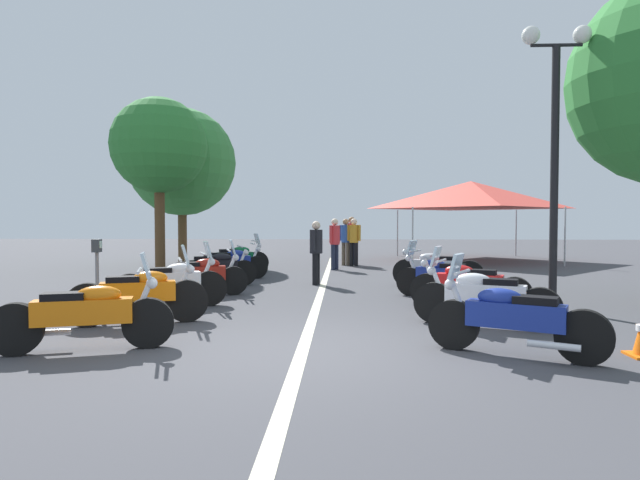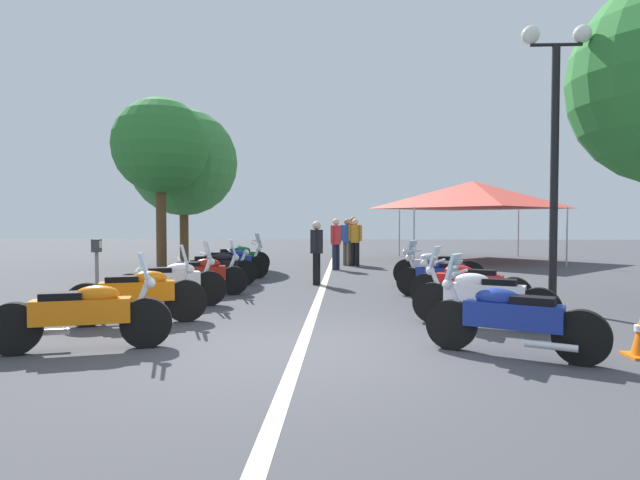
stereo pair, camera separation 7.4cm
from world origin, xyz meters
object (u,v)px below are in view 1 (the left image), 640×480
at_px(parking_meter, 97,262).
at_px(bystander_3, 316,248).
at_px(motorcycle_right_row_2, 468,285).
at_px(street_lamp_twin_globe, 555,118).
at_px(bystander_2, 335,240).
at_px(motorcycle_left_row_0, 86,314).
at_px(bystander_4, 352,236).
at_px(roadside_tree_2, 159,146).
at_px(motorcycle_left_row_3, 200,274).
at_px(motorcycle_right_row_3, 441,276).
at_px(motorcycle_right_row_4, 437,268).
at_px(roadside_tree_1, 182,162).
at_px(motorcycle_right_row_1, 483,296).
at_px(motorcycle_left_row_4, 214,268).
at_px(motorcycle_left_row_5, 230,263).
at_px(bystander_1, 346,238).
at_px(motorcycle_left_row_6, 236,258).
at_px(motorcycle_right_row_0, 512,317).
at_px(event_tent, 471,195).
at_px(motorcycle_left_row_1, 140,294).

relative_size(parking_meter, bystander_3, 0.81).
bearing_deg(motorcycle_right_row_2, street_lamp_twin_globe, -154.89).
bearing_deg(bystander_2, motorcycle_left_row_0, -69.40).
xyz_separation_m(motorcycle_right_row_2, bystander_4, (9.86, 1.95, 0.58)).
bearing_deg(roadside_tree_2, motorcycle_left_row_3, -153.28).
height_order(parking_meter, bystander_2, bystander_2).
bearing_deg(motorcycle_right_row_2, motorcycle_right_row_3, -58.99).
bearing_deg(motorcycle_right_row_4, roadside_tree_1, -20.36).
bearing_deg(motorcycle_right_row_1, bystander_2, -53.25).
height_order(motorcycle_right_row_2, roadside_tree_1, roadside_tree_1).
bearing_deg(street_lamp_twin_globe, motorcycle_right_row_2, 93.35).
xyz_separation_m(motorcycle_left_row_0, motorcycle_right_row_3, (4.76, -5.16, -0.01)).
xyz_separation_m(motorcycle_left_row_0, motorcycle_left_row_4, (6.53, 0.01, -0.01)).
distance_m(motorcycle_left_row_3, street_lamp_twin_globe, 7.58).
height_order(street_lamp_twin_globe, parking_meter, street_lamp_twin_globe).
relative_size(motorcycle_left_row_5, bystander_1, 1.22).
relative_size(parking_meter, bystander_4, 0.74).
height_order(motorcycle_left_row_6, motorcycle_right_row_1, motorcycle_left_row_6).
distance_m(motorcycle_right_row_0, bystander_3, 7.49).
height_order(motorcycle_right_row_3, roadside_tree_2, roadside_tree_2).
bearing_deg(motorcycle_right_row_4, motorcycle_right_row_0, 106.18).
relative_size(bystander_2, bystander_3, 1.05).
distance_m(motorcycle_right_row_0, street_lamp_twin_globe, 4.88).
xyz_separation_m(motorcycle_left_row_3, event_tent, (10.61, -8.17, 2.19)).
bearing_deg(parking_meter, motorcycle_right_row_4, 25.89).
bearing_deg(event_tent, motorcycle_right_row_2, 166.64).
xyz_separation_m(motorcycle_left_row_3, motorcycle_right_row_3, (-0.08, -5.06, -0.00)).
bearing_deg(motorcycle_left_row_0, street_lamp_twin_globe, 8.41).
xyz_separation_m(motorcycle_left_row_0, bystander_4, (13.20, -3.44, 0.57)).
bearing_deg(event_tent, bystander_4, 115.04).
relative_size(motorcycle_right_row_2, roadside_tree_2, 0.37).
distance_m(motorcycle_right_row_4, bystander_2, 5.23).
relative_size(bystander_2, roadside_tree_1, 0.29).
distance_m(bystander_4, roadside_tree_1, 6.79).
bearing_deg(bystander_1, motorcycle_right_row_4, 50.95).
xyz_separation_m(motorcycle_right_row_3, event_tent, (10.69, -3.11, 2.19)).
distance_m(bystander_4, roadside_tree_2, 7.35).
height_order(motorcycle_left_row_5, street_lamp_twin_globe, street_lamp_twin_globe).
bearing_deg(event_tent, motorcycle_left_row_3, 142.40).
height_order(motorcycle_left_row_5, roadside_tree_2, roadside_tree_2).
bearing_deg(motorcycle_left_row_4, bystander_2, 36.60).
relative_size(motorcycle_right_row_2, bystander_2, 1.23).
relative_size(roadside_tree_2, event_tent, 0.93).
xyz_separation_m(motorcycle_left_row_0, motorcycle_left_row_3, (4.84, -0.10, -0.00)).
height_order(motorcycle_left_row_0, motorcycle_right_row_1, motorcycle_right_row_1).
xyz_separation_m(motorcycle_left_row_0, bystander_1, (12.77, -3.22, 0.52)).
height_order(bystander_3, roadside_tree_2, roadside_tree_2).
relative_size(motorcycle_left_row_1, street_lamp_twin_globe, 0.40).
height_order(motorcycle_left_row_0, roadside_tree_2, roadside_tree_2).
bearing_deg(motorcycle_right_row_0, bystander_2, -50.90).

